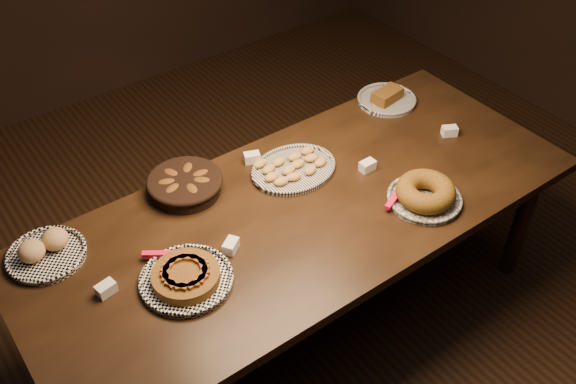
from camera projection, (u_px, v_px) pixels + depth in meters
ground at (302, 318)px, 3.17m from camera, size 5.00×5.00×0.00m
buffet_table at (304, 219)px, 2.72m from camera, size 2.40×1.00×0.75m
apple_tart_plate at (186, 277)px, 2.35m from camera, size 0.35×0.38×0.07m
madeleine_platter at (293, 168)px, 2.83m from camera, size 0.39×0.32×0.05m
bundt_cake_plate at (425, 194)px, 2.67m from camera, size 0.34×0.32×0.10m
croissant_basket at (185, 183)px, 2.71m from camera, size 0.39×0.39×0.08m
bread_roll_plate at (45, 251)px, 2.44m from camera, size 0.30×0.30×0.09m
loaf_plate at (387, 99)px, 3.25m from camera, size 0.30×0.30×0.07m
tent_cards at (292, 192)px, 2.71m from camera, size 1.80×0.48×0.04m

